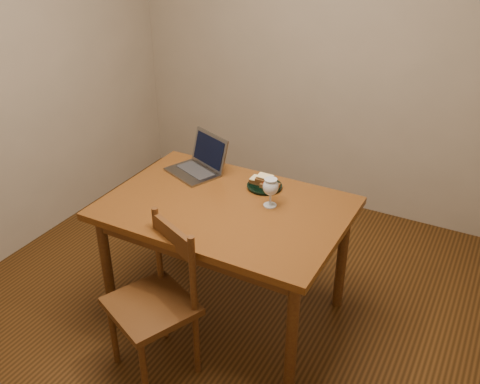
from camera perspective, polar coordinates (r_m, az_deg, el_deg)
The scene contains 10 objects.
floor at distance 3.33m, azimuth -1.89°, elevation -12.67°, with size 3.20×3.20×0.02m, color black.
back_wall at distance 4.06m, azimuth 9.65°, elevation 15.74°, with size 3.20×0.02×2.60m, color gray.
table at distance 2.94m, azimuth -1.53°, elevation -2.85°, with size 1.30×0.90×0.74m.
chair at distance 2.74m, azimuth -9.12°, elevation -10.89°, with size 0.52×0.51×0.43m.
plate at distance 3.07m, azimuth 2.63°, elevation 0.60°, with size 0.20×0.20×0.02m, color black.
sandwich_cheese at distance 3.08m, azimuth 2.15°, elevation 1.25°, with size 0.11×0.07×0.03m, color #381E0C, non-canonical shape.
sandwich_tomato at distance 3.03m, azimuth 3.21°, elevation 0.78°, with size 0.11×0.06×0.03m, color #381E0C, non-canonical shape.
sandwich_top at distance 3.05m, azimuth 2.69°, elevation 1.43°, with size 0.10×0.06×0.03m, color #381E0C, non-canonical shape.
milk_glass at distance 2.86m, azimuth 3.27°, elevation -0.04°, with size 0.09×0.09×0.16m, color white, non-canonical shape.
laptop at distance 3.25m, azimuth -4.26°, elevation 3.22°, with size 0.38×0.37×0.22m.
Camera 1 is at (1.27, -2.14, 2.21)m, focal length 40.00 mm.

